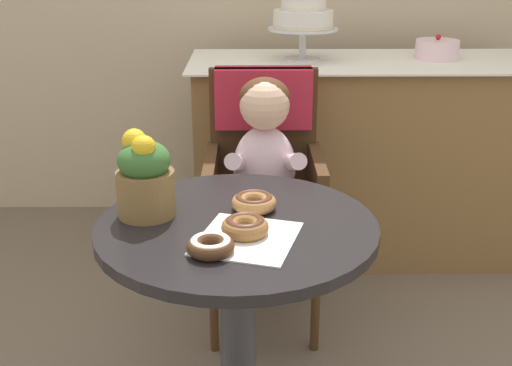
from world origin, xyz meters
TOP-DOWN VIEW (x-y plane):
  - cafe_table at (0.00, 0.00)m, footprint 0.72×0.72m
  - wicker_chair at (0.08, 0.75)m, footprint 0.42×0.45m
  - seated_child at (0.08, 0.59)m, footprint 0.27×0.32m
  - paper_napkin at (0.03, -0.10)m, footprint 0.28×0.30m
  - donut_front at (0.02, -0.07)m, footprint 0.12×0.12m
  - donut_mid at (0.04, 0.08)m, footprint 0.12×0.12m
  - donut_side at (-0.06, -0.17)m, footprint 0.11×0.11m
  - flower_vase at (-0.24, 0.05)m, footprint 0.15×0.15m
  - display_counter at (0.55, 1.30)m, footprint 1.56×0.62m
  - tiered_cake_stand at (0.26, 1.30)m, footprint 0.30×0.30m
  - round_layer_cake at (0.85, 1.33)m, footprint 0.19×0.19m

SIDE VIEW (x-z plane):
  - display_counter at x=0.55m, z-range 0.00..0.90m
  - cafe_table at x=0.00m, z-range 0.15..0.87m
  - wicker_chair at x=0.08m, z-range 0.16..1.12m
  - seated_child at x=0.08m, z-range 0.31..1.04m
  - paper_napkin at x=0.03m, z-range 0.72..0.72m
  - donut_side at x=-0.06m, z-range 0.72..0.76m
  - donut_mid at x=0.04m, z-range 0.72..0.76m
  - donut_front at x=0.02m, z-range 0.72..0.77m
  - flower_vase at x=-0.24m, z-range 0.72..0.94m
  - round_layer_cake at x=0.85m, z-range 0.89..1.00m
  - tiered_cake_stand at x=0.26m, z-range 0.93..1.27m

